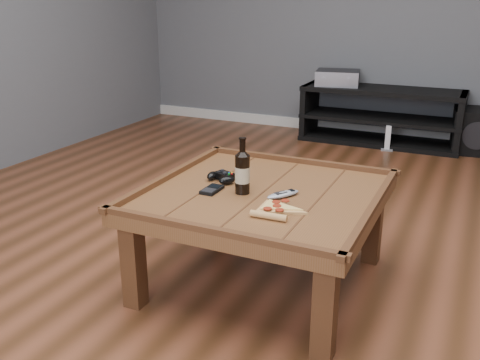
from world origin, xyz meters
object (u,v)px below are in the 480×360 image
at_px(beer_bottle, 242,171).
at_px(game_console, 388,138).
at_px(remote_control, 283,194).
at_px(game_controller, 222,177).
at_px(pizza_slice, 276,209).
at_px(subwoofer, 476,131).
at_px(av_receiver, 338,78).
at_px(smartphone, 212,190).
at_px(coffee_table, 263,204).
at_px(media_console, 381,116).

relative_size(beer_bottle, game_console, 1.14).
bearing_deg(remote_control, game_controller, -159.26).
height_order(pizza_slice, subwoofer, pizza_slice).
height_order(beer_bottle, av_receiver, beer_bottle).
bearing_deg(game_console, smartphone, -107.11).
distance_m(smartphone, remote_control, 0.32).
height_order(beer_bottle, subwoofer, beer_bottle).
xyz_separation_m(game_controller, smartphone, (0.02, -0.14, -0.01)).
relative_size(coffee_table, subwoofer, 2.52).
bearing_deg(pizza_slice, subwoofer, 75.47).
xyz_separation_m(media_console, smartphone, (-0.21, -2.84, 0.21)).
relative_size(media_console, subwoofer, 3.43).
height_order(av_receiver, subwoofer, av_receiver).
bearing_deg(game_console, media_console, 111.83).
xyz_separation_m(remote_control, av_receiver, (-0.51, 2.77, 0.10)).
relative_size(game_controller, av_receiver, 0.36).
distance_m(beer_bottle, game_controller, 0.20).
bearing_deg(beer_bottle, av_receiver, 96.78).
xyz_separation_m(smartphone, game_console, (0.32, 2.67, -0.36)).
bearing_deg(av_receiver, game_controller, -96.83).
xyz_separation_m(coffee_table, media_console, (0.00, 2.75, -0.15)).
bearing_deg(pizza_slice, coffee_table, 122.98).
height_order(pizza_slice, remote_control, pizza_slice).
relative_size(beer_bottle, remote_control, 1.52).
bearing_deg(subwoofer, game_console, -168.62).
bearing_deg(remote_control, smartphone, -134.94).
relative_size(media_console, beer_bottle, 5.54).
bearing_deg(subwoofer, av_receiver, 176.34).
xyz_separation_m(beer_bottle, subwoofer, (0.88, 2.85, -0.37)).
relative_size(media_console, game_console, 6.32).
bearing_deg(pizza_slice, remote_control, 98.55).
height_order(coffee_table, media_console, media_console).
height_order(pizza_slice, av_receiver, av_receiver).
distance_m(coffee_table, remote_control, 0.13).
bearing_deg(av_receiver, remote_control, -90.09).
xyz_separation_m(coffee_table, game_console, (0.11, 2.58, -0.29)).
distance_m(game_controller, av_receiver, 2.70).
bearing_deg(subwoofer, game_controller, -116.72).
distance_m(coffee_table, media_console, 2.75).
distance_m(remote_control, game_console, 2.63).
bearing_deg(game_console, subwoofer, 7.25).
relative_size(coffee_table, game_controller, 6.53).
xyz_separation_m(beer_bottle, av_receiver, (-0.33, 2.80, 0.01)).
height_order(coffee_table, av_receiver, av_receiver).
xyz_separation_m(remote_control, game_console, (0.01, 2.60, -0.36)).
xyz_separation_m(subwoofer, game_console, (-0.69, -0.22, -0.08)).
distance_m(pizza_slice, av_receiver, 2.99).
bearing_deg(pizza_slice, media_console, 90.58).
xyz_separation_m(beer_bottle, game_console, (0.19, 2.63, -0.45)).
relative_size(beer_bottle, game_controller, 1.60).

